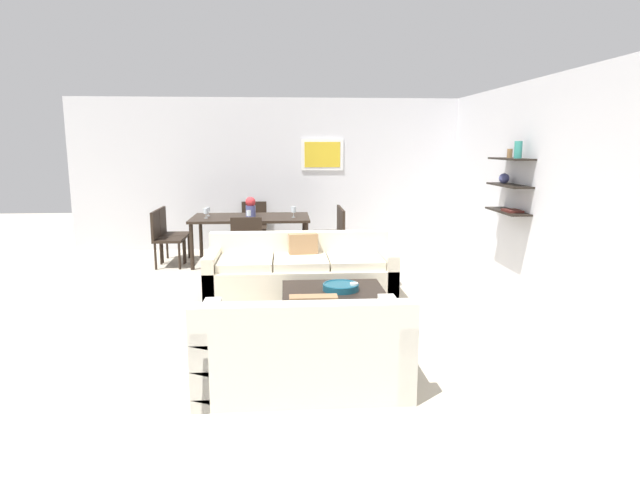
{
  "coord_description": "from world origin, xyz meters",
  "views": [
    {
      "loc": [
        -0.15,
        -6.08,
        1.89
      ],
      "look_at": [
        0.28,
        0.2,
        0.75
      ],
      "focal_mm": 29.7,
      "sensor_mm": 36.0,
      "label": 1
    }
  ],
  "objects_px": {
    "dining_chair_foot": "(247,242)",
    "wine_glass_foot": "(249,213)",
    "centerpiece_vase": "(251,207)",
    "candle_jar": "(354,287)",
    "dining_chair_left_near": "(163,235)",
    "sofa_beige": "(301,274)",
    "coffee_table": "(334,310)",
    "dining_chair_left_far": "(170,230)",
    "dining_table": "(251,221)",
    "wine_glass_right_near": "(294,210)",
    "decorative_bowl": "(341,287)",
    "wine_glass_head": "(252,207)",
    "loveseat_white": "(303,350)",
    "dining_chair_right_far": "(332,229)",
    "dining_chair_right_near": "(335,233)",
    "wine_glass_left_far": "(208,210)",
    "dining_chair_head": "(254,223)",
    "wine_glass_left_near": "(206,211)"
  },
  "relations": [
    {
      "from": "decorative_bowl",
      "to": "dining_chair_left_far",
      "type": "height_order",
      "value": "dining_chair_left_far"
    },
    {
      "from": "sofa_beige",
      "to": "dining_table",
      "type": "height_order",
      "value": "sofa_beige"
    },
    {
      "from": "dining_chair_left_near",
      "to": "wine_glass_left_far",
      "type": "bearing_deg",
      "value": 29.0
    },
    {
      "from": "candle_jar",
      "to": "wine_glass_foot",
      "type": "bearing_deg",
      "value": 115.07
    },
    {
      "from": "candle_jar",
      "to": "dining_chair_foot",
      "type": "xyz_separation_m",
      "value": [
        -1.25,
        2.21,
        0.08
      ]
    },
    {
      "from": "dining_chair_left_far",
      "to": "centerpiece_vase",
      "type": "bearing_deg",
      "value": -9.14
    },
    {
      "from": "wine_glass_left_far",
      "to": "wine_glass_right_near",
      "type": "bearing_deg",
      "value": -10.52
    },
    {
      "from": "dining_chair_foot",
      "to": "wine_glass_foot",
      "type": "height_order",
      "value": "wine_glass_foot"
    },
    {
      "from": "coffee_table",
      "to": "wine_glass_right_near",
      "type": "bearing_deg",
      "value": 96.63
    },
    {
      "from": "dining_chair_foot",
      "to": "dining_chair_left_near",
      "type": "bearing_deg",
      "value": 152.7
    },
    {
      "from": "dining_table",
      "to": "dining_chair_right_near",
      "type": "height_order",
      "value": "dining_chair_right_near"
    },
    {
      "from": "dining_chair_left_far",
      "to": "dining_chair_foot",
      "type": "bearing_deg",
      "value": -40.81
    },
    {
      "from": "candle_jar",
      "to": "dining_table",
      "type": "distance_m",
      "value": 3.39
    },
    {
      "from": "dining_chair_head",
      "to": "wine_glass_head",
      "type": "relative_size",
      "value": 5.58
    },
    {
      "from": "dining_table",
      "to": "wine_glass_right_near",
      "type": "height_order",
      "value": "wine_glass_right_near"
    },
    {
      "from": "wine_glass_head",
      "to": "wine_glass_left_near",
      "type": "bearing_deg",
      "value": -139.67
    },
    {
      "from": "dining_chair_left_far",
      "to": "wine_glass_foot",
      "type": "height_order",
      "value": "wine_glass_foot"
    },
    {
      "from": "dining_table",
      "to": "wine_glass_head",
      "type": "height_order",
      "value": "wine_glass_head"
    },
    {
      "from": "wine_glass_right_near",
      "to": "wine_glass_left_far",
      "type": "distance_m",
      "value": 1.4
    },
    {
      "from": "dining_chair_left_near",
      "to": "sofa_beige",
      "type": "bearing_deg",
      "value": -41.09
    },
    {
      "from": "dining_table",
      "to": "dining_chair_foot",
      "type": "height_order",
      "value": "dining_chair_foot"
    },
    {
      "from": "dining_chair_right_near",
      "to": "wine_glass_left_far",
      "type": "xyz_separation_m",
      "value": [
        -2.03,
        0.36,
        0.34
      ]
    },
    {
      "from": "centerpiece_vase",
      "to": "candle_jar",
      "type": "bearing_deg",
      "value": -68.35
    },
    {
      "from": "loveseat_white",
      "to": "dining_chair_right_far",
      "type": "relative_size",
      "value": 1.86
    },
    {
      "from": "wine_glass_foot",
      "to": "dining_chair_left_far",
      "type": "bearing_deg",
      "value": 152.76
    },
    {
      "from": "wine_glass_head",
      "to": "wine_glass_right_near",
      "type": "bearing_deg",
      "value": -40.33
    },
    {
      "from": "candle_jar",
      "to": "dining_chair_foot",
      "type": "height_order",
      "value": "dining_chair_foot"
    },
    {
      "from": "sofa_beige",
      "to": "dining_chair_right_far",
      "type": "relative_size",
      "value": 2.61
    },
    {
      "from": "dining_chair_left_far",
      "to": "dining_chair_right_near",
      "type": "height_order",
      "value": "same"
    },
    {
      "from": "candle_jar",
      "to": "wine_glass_head",
      "type": "bearing_deg",
      "value": 109.23
    },
    {
      "from": "dining_chair_left_far",
      "to": "wine_glass_foot",
      "type": "distance_m",
      "value": 1.55
    },
    {
      "from": "dining_chair_head",
      "to": "wine_glass_head",
      "type": "bearing_deg",
      "value": -90.0
    },
    {
      "from": "coffee_table",
      "to": "wine_glass_left_far",
      "type": "height_order",
      "value": "wine_glass_left_far"
    },
    {
      "from": "coffee_table",
      "to": "dining_chair_left_far",
      "type": "bearing_deg",
      "value": 124.99
    },
    {
      "from": "coffee_table",
      "to": "decorative_bowl",
      "type": "distance_m",
      "value": 0.25
    },
    {
      "from": "wine_glass_right_near",
      "to": "wine_glass_foot",
      "type": "distance_m",
      "value": 0.76
    },
    {
      "from": "coffee_table",
      "to": "wine_glass_left_far",
      "type": "xyz_separation_m",
      "value": [
        -1.73,
        3.3,
        0.66
      ]
    },
    {
      "from": "loveseat_white",
      "to": "wine_glass_foot",
      "type": "distance_m",
      "value": 4.14
    },
    {
      "from": "centerpiece_vase",
      "to": "dining_chair_foot",
      "type": "bearing_deg",
      "value": -90.1
    },
    {
      "from": "loveseat_white",
      "to": "wine_glass_head",
      "type": "bearing_deg",
      "value": 97.66
    },
    {
      "from": "decorative_bowl",
      "to": "dining_table",
      "type": "xyz_separation_m",
      "value": [
        -1.12,
        3.1,
        0.27
      ]
    },
    {
      "from": "dining_chair_left_far",
      "to": "wine_glass_right_near",
      "type": "xyz_separation_m",
      "value": [
        2.03,
        -0.36,
        0.36
      ]
    },
    {
      "from": "dining_chair_head",
      "to": "wine_glass_left_near",
      "type": "bearing_deg",
      "value": -123.22
    },
    {
      "from": "dining_chair_left_far",
      "to": "dining_chair_right_far",
      "type": "distance_m",
      "value": 2.68
    },
    {
      "from": "centerpiece_vase",
      "to": "dining_chair_left_near",
      "type": "bearing_deg",
      "value": -169.46
    },
    {
      "from": "dining_chair_left_near",
      "to": "wine_glass_foot",
      "type": "relative_size",
      "value": 5.53
    },
    {
      "from": "dining_chair_right_far",
      "to": "wine_glass_right_near",
      "type": "bearing_deg",
      "value": -151.0
    },
    {
      "from": "decorative_bowl",
      "to": "dining_chair_foot",
      "type": "height_order",
      "value": "dining_chair_foot"
    },
    {
      "from": "dining_chair_right_near",
      "to": "loveseat_white",
      "type": "bearing_deg",
      "value": -98.93
    },
    {
      "from": "decorative_bowl",
      "to": "centerpiece_vase",
      "type": "relative_size",
      "value": 1.21
    }
  ]
}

